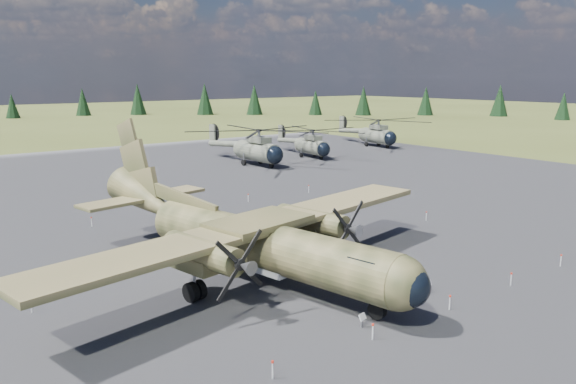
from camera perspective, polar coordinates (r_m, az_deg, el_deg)
ground at (r=40.60m, az=-1.16°, el=-6.48°), size 500.00×500.00×0.00m
apron at (r=48.72m, az=-8.09°, el=-3.50°), size 120.00×120.00×0.04m
transport_plane at (r=35.69m, az=-4.20°, el=-4.20°), size 30.67×27.57×10.11m
helicopter_near at (r=80.74m, az=-3.19°, el=5.32°), size 21.42×24.90×5.30m
helicopter_mid at (r=88.92m, az=2.40°, el=5.54°), size 19.96×21.84×4.49m
helicopter_far at (r=104.23m, az=9.01°, el=6.52°), size 22.69×24.60×5.03m
info_placard_left at (r=29.64m, az=7.55°, el=-12.61°), size 0.52×0.31×0.76m
info_placard_right at (r=34.79m, az=13.95°, el=-9.07°), size 0.54×0.30×0.79m
barrier_fence at (r=40.12m, az=-1.63°, el=-5.94°), size 33.12×29.62×0.85m
treeline at (r=41.35m, az=3.34°, el=0.69°), size 318.93×323.42×10.98m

